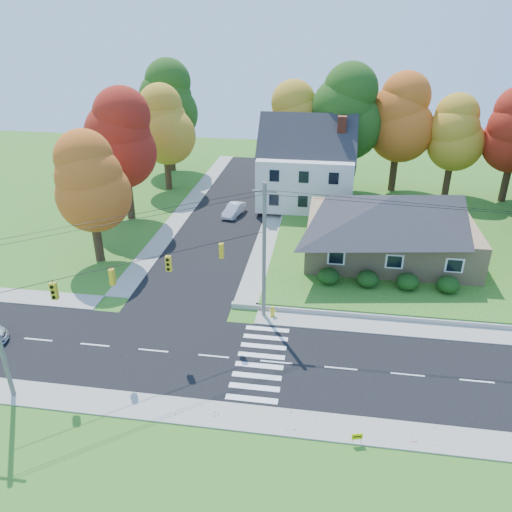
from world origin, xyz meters
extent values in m
plane|color=#3D7923|center=(0.00, 0.00, 0.00)|extent=(120.00, 120.00, 0.00)
cube|color=black|center=(0.00, 0.00, 0.01)|extent=(90.00, 8.00, 0.02)
cube|color=black|center=(-8.00, 26.00, 0.01)|extent=(8.00, 44.00, 0.02)
cube|color=#9C9A90|center=(0.00, 5.00, 0.04)|extent=(90.00, 2.00, 0.08)
cube|color=#9C9A90|center=(0.00, -5.00, 0.04)|extent=(90.00, 2.00, 0.08)
cube|color=#3D7923|center=(13.00, 21.00, 0.25)|extent=(30.00, 30.00, 0.50)
cube|color=tan|center=(8.00, 16.00, 2.10)|extent=(14.00, 10.00, 3.20)
pyramid|color=#26262B|center=(8.00, 16.00, 4.80)|extent=(14.60, 10.60, 2.20)
cube|color=silver|center=(0.00, 28.00, 3.30)|extent=(10.00, 8.00, 5.60)
pyramid|color=#26262B|center=(0.00, 28.00, 7.30)|extent=(10.40, 8.40, 2.40)
cube|color=brown|center=(3.50, 28.00, 5.30)|extent=(0.90, 0.90, 9.60)
ellipsoid|color=#163A10|center=(3.00, 9.80, 1.14)|extent=(1.70, 1.70, 1.27)
ellipsoid|color=#163A10|center=(6.00, 9.80, 1.14)|extent=(1.70, 1.70, 1.27)
ellipsoid|color=#163A10|center=(9.00, 9.80, 1.14)|extent=(1.70, 1.70, 1.27)
ellipsoid|color=#163A10|center=(12.00, 9.80, 1.14)|extent=(1.70, 1.70, 1.27)
cylinder|color=#666059|center=(-1.50, 5.20, 5.00)|extent=(0.26, 0.26, 10.00)
cube|color=#666059|center=(-1.50, 5.20, 9.40)|extent=(1.60, 0.12, 0.12)
cube|color=gold|center=(-12.00, -3.20, 5.95)|extent=(0.34, 0.26, 1.00)
cube|color=gold|center=(-9.50, -1.20, 5.95)|extent=(0.26, 0.34, 1.00)
cube|color=gold|center=(-6.80, 0.95, 5.95)|extent=(0.34, 0.26, 1.00)
cube|color=gold|center=(-4.00, 3.20, 5.95)|extent=(0.26, 0.34, 1.00)
cylinder|color=black|center=(-8.00, 0.00, 6.60)|extent=(13.02, 10.43, 0.04)
cylinder|color=#3F2A19|center=(-2.00, 34.00, 3.20)|extent=(0.80, 0.80, 5.40)
sphere|color=#B88A23|center=(-2.00, 34.00, 7.10)|extent=(6.72, 6.72, 6.72)
sphere|color=#B88A23|center=(-2.00, 34.00, 8.78)|extent=(5.91, 5.91, 5.91)
sphere|color=#B88A23|center=(-2.00, 34.00, 10.46)|extent=(5.11, 5.11, 5.11)
cylinder|color=#3F2A19|center=(4.00, 33.00, 3.65)|extent=(0.86, 0.86, 6.30)
sphere|color=#254E15|center=(4.00, 33.00, 8.20)|extent=(7.84, 7.84, 7.84)
sphere|color=#254E15|center=(4.00, 33.00, 10.16)|extent=(6.90, 6.90, 6.90)
sphere|color=#254E15|center=(4.00, 33.00, 12.12)|extent=(5.96, 5.96, 5.96)
cylinder|color=#3F2A19|center=(10.00, 34.00, 3.43)|extent=(0.83, 0.83, 5.85)
sphere|color=#C5591B|center=(10.00, 34.00, 7.65)|extent=(7.28, 7.28, 7.28)
sphere|color=#C5591B|center=(10.00, 34.00, 9.47)|extent=(6.41, 6.41, 6.41)
sphere|color=#C5591B|center=(10.00, 34.00, 11.29)|extent=(5.53, 5.53, 5.53)
cylinder|color=#3F2A19|center=(16.00, 33.00, 2.98)|extent=(0.77, 0.77, 4.95)
sphere|color=#B88A23|center=(16.00, 33.00, 6.55)|extent=(6.16, 6.16, 6.16)
sphere|color=#B88A23|center=(16.00, 33.00, 8.09)|extent=(5.42, 5.42, 5.42)
sphere|color=#B88A23|center=(16.00, 33.00, 9.63)|extent=(4.68, 4.68, 4.68)
cylinder|color=#3F2A19|center=(22.00, 32.00, 3.20)|extent=(0.80, 0.80, 5.40)
cylinder|color=#3F2A19|center=(-17.00, 12.00, 2.48)|extent=(0.77, 0.77, 4.95)
sphere|color=#C5591B|center=(-17.00, 12.00, 6.05)|extent=(6.16, 6.16, 6.16)
sphere|color=#C5591B|center=(-17.00, 12.00, 7.59)|extent=(5.42, 5.42, 5.42)
sphere|color=#C5591B|center=(-17.00, 12.00, 9.13)|extent=(4.68, 4.68, 4.68)
cylinder|color=#3F2A19|center=(-18.00, 22.00, 2.93)|extent=(0.83, 0.83, 5.85)
sphere|color=maroon|center=(-18.00, 22.00, 7.15)|extent=(7.28, 7.28, 7.28)
sphere|color=maroon|center=(-18.00, 22.00, 8.97)|extent=(6.41, 6.41, 6.41)
sphere|color=maroon|center=(-18.00, 22.00, 10.79)|extent=(5.53, 5.53, 5.53)
cylinder|color=#3F2A19|center=(-17.00, 32.00, 2.70)|extent=(0.80, 0.80, 5.40)
sphere|color=#B88A23|center=(-17.00, 32.00, 6.60)|extent=(6.72, 6.72, 6.72)
sphere|color=#B88A23|center=(-17.00, 32.00, 8.28)|extent=(5.91, 5.91, 5.91)
sphere|color=#B88A23|center=(-17.00, 32.00, 9.96)|extent=(5.11, 5.11, 5.11)
cylinder|color=#3F2A19|center=(-19.00, 40.00, 3.15)|extent=(0.86, 0.86, 6.30)
sphere|color=#254E15|center=(-19.00, 40.00, 7.70)|extent=(7.84, 7.84, 7.84)
sphere|color=#254E15|center=(-19.00, 40.00, 9.66)|extent=(6.90, 6.90, 6.90)
sphere|color=#254E15|center=(-19.00, 40.00, 11.62)|extent=(5.96, 5.96, 5.96)
imported|color=silver|center=(-7.34, 24.26, 0.65)|extent=(2.11, 4.05, 1.27)
cylinder|color=yellow|center=(-0.85, 5.16, 0.05)|extent=(0.38, 0.38, 0.11)
cylinder|color=yellow|center=(-0.85, 5.16, 0.37)|extent=(0.26, 0.26, 0.59)
sphere|color=yellow|center=(-0.85, 5.16, 0.73)|extent=(0.28, 0.28, 0.28)
cylinder|color=yellow|center=(-0.85, 5.16, 0.48)|extent=(0.50, 0.21, 0.13)
cylinder|color=black|center=(4.57, -5.92, 0.24)|extent=(0.02, 0.02, 0.47)
cylinder|color=black|center=(4.98, -5.92, 0.24)|extent=(0.02, 0.02, 0.47)
cube|color=#FFF001|center=(4.77, -5.92, 0.52)|extent=(0.55, 0.18, 0.38)
camera|label=1|loc=(2.49, -24.98, 19.70)|focal=35.00mm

